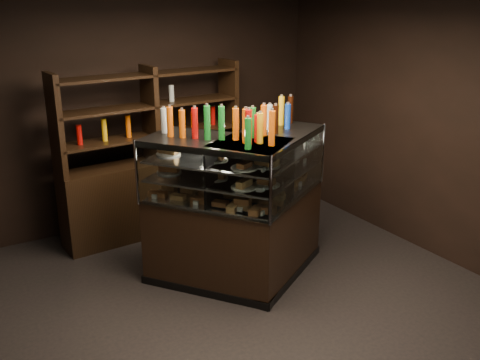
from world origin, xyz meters
name	(u,v)px	position (x,y,z in m)	size (l,w,h in m)	color
ground	(234,310)	(0.00, 0.00, 0.00)	(5.00, 5.00, 0.00)	black
room_shell	(233,100)	(0.00, 0.00, 1.94)	(5.02, 5.02, 3.01)	black
display_case	(242,232)	(0.39, 0.50, 0.50)	(1.96, 1.50, 1.49)	black
food_display	(243,175)	(0.39, 0.50, 1.10)	(1.56, 1.09, 0.46)	#BD7344
bottles_top	(242,122)	(0.39, 0.51, 1.62)	(1.39, 0.95, 0.30)	#D8590A
potted_conifer	(246,234)	(0.50, 0.61, 0.40)	(0.33, 0.33, 0.70)	black
back_shelving	(154,183)	(0.09, 2.05, 0.61)	(2.25, 0.57, 2.00)	black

